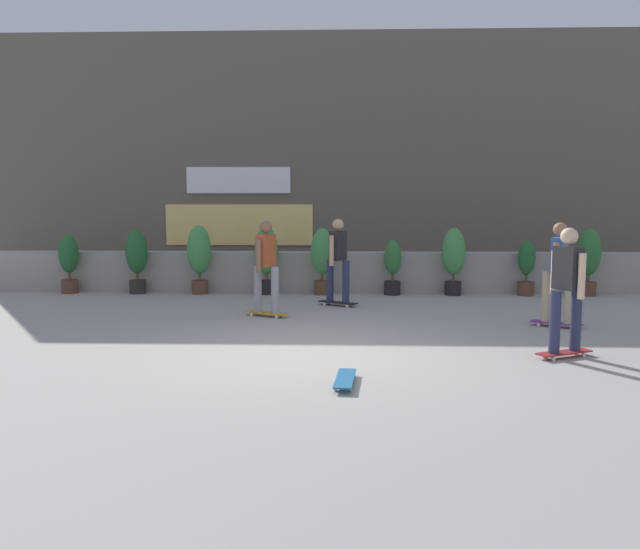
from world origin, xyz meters
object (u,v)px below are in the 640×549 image
(potted_plant_0, at_px, (69,260))
(skateboard_near_camera, at_px, (345,379))
(potted_plant_4, at_px, (322,256))
(skater_far_left, at_px, (266,264))
(potted_plant_6, at_px, (454,256))
(potted_plant_5, at_px, (393,266))
(skater_by_wall_left, at_px, (559,269))
(potted_plant_7, at_px, (527,267))
(potted_plant_8, at_px, (589,257))
(skater_by_wall_right, at_px, (338,258))
(potted_plant_3, at_px, (266,255))
(potted_plant_1, at_px, (137,257))
(skater_mid_plaza, at_px, (567,286))
(potted_plant_2, at_px, (199,254))

(potted_plant_0, bearing_deg, skateboard_near_camera, -48.84)
(potted_plant_4, distance_m, skater_far_left, 2.91)
(skater_far_left, bearing_deg, potted_plant_6, 36.39)
(potted_plant_6, bearing_deg, skater_far_left, -143.61)
(potted_plant_5, height_order, skater_by_wall_left, skater_by_wall_left)
(potted_plant_0, distance_m, potted_plant_4, 5.62)
(potted_plant_0, bearing_deg, potted_plant_7, 0.00)
(potted_plant_6, height_order, potted_plant_8, potted_plant_6)
(potted_plant_6, relative_size, skater_by_wall_right, 0.86)
(potted_plant_3, distance_m, potted_plant_4, 1.23)
(potted_plant_1, bearing_deg, skater_by_wall_right, -19.14)
(potted_plant_0, relative_size, skater_mid_plaza, 0.78)
(skater_by_wall_right, height_order, skater_by_wall_left, same)
(potted_plant_0, height_order, potted_plant_1, potted_plant_1)
(potted_plant_2, relative_size, potted_plant_6, 1.04)
(potted_plant_8, height_order, skater_far_left, skater_far_left)
(potted_plant_3, distance_m, potted_plant_6, 4.08)
(potted_plant_2, bearing_deg, skater_by_wall_right, -26.77)
(potted_plant_1, distance_m, skater_by_wall_right, 4.71)
(potted_plant_5, height_order, skateboard_near_camera, potted_plant_5)
(potted_plant_6, bearing_deg, potted_plant_7, 0.00)
(potted_plant_6, height_order, skater_mid_plaza, skater_mid_plaza)
(potted_plant_4, xyz_separation_m, potted_plant_8, (5.75, 0.00, 0.00))
(potted_plant_4, height_order, skater_by_wall_left, skater_by_wall_left)
(potted_plant_4, bearing_deg, potted_plant_1, 180.00)
(potted_plant_3, distance_m, skater_far_left, 2.79)
(potted_plant_8, bearing_deg, skater_far_left, -157.40)
(potted_plant_2, height_order, potted_plant_8, potted_plant_2)
(potted_plant_1, xyz_separation_m, potted_plant_3, (2.87, 0.00, 0.05))
(potted_plant_0, relative_size, skater_by_wall_left, 0.78)
(potted_plant_1, relative_size, skater_by_wall_right, 0.84)
(skater_by_wall_left, bearing_deg, potted_plant_1, 156.05)
(skater_far_left, bearing_deg, potted_plant_4, 71.99)
(potted_plant_6, xyz_separation_m, skateboard_near_camera, (-2.38, -6.98, -0.79))
(potted_plant_5, xyz_separation_m, potted_plant_7, (2.89, -0.00, -0.01))
(potted_plant_7, bearing_deg, potted_plant_8, -0.00)
(potted_plant_1, relative_size, skater_far_left, 0.84)
(potted_plant_3, bearing_deg, potted_plant_8, 0.00)
(potted_plant_6, xyz_separation_m, skater_far_left, (-3.75, -2.77, 0.09))
(skater_far_left, bearing_deg, potted_plant_2, 123.16)
(potted_plant_2, xyz_separation_m, potted_plant_4, (2.71, 0.00, -0.05))
(potted_plant_3, relative_size, skater_by_wall_left, 0.88)
(potted_plant_0, height_order, potted_plant_6, potted_plant_6)
(potted_plant_1, bearing_deg, skater_mid_plaza, -37.10)
(potted_plant_5, bearing_deg, skateboard_near_camera, -98.62)
(potted_plant_7, relative_size, skater_by_wall_right, 0.70)
(potted_plant_1, xyz_separation_m, potted_plant_2, (1.39, 0.00, 0.06))
(potted_plant_2, bearing_deg, skater_far_left, -56.84)
(potted_plant_1, bearing_deg, potted_plant_0, 180.00)
(potted_plant_6, bearing_deg, skater_by_wall_right, -148.26)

